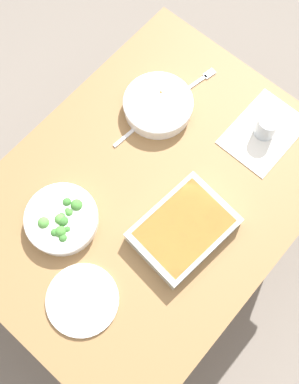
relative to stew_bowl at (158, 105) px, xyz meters
name	(u,v)px	position (x,y,z in m)	size (l,w,h in m)	color
ground_plane	(150,243)	(-0.25, -0.18, -0.77)	(6.00, 6.00, 0.00)	slate
dining_table	(150,201)	(-0.25, -0.18, -0.12)	(1.20, 0.90, 0.74)	olive
placemat	(264,132)	(0.17, -0.33, -0.03)	(0.28, 0.20, 0.00)	silver
stew_bowl	(158,105)	(0.00, 0.00, 0.00)	(0.24, 0.24, 0.06)	white
broccoli_bowl	(62,219)	(-0.50, -0.04, 0.00)	(0.23, 0.23, 0.07)	white
baking_dish	(184,229)	(-0.28, -0.34, 0.00)	(0.32, 0.25, 0.06)	silver
drink_cup	(266,127)	(0.17, -0.33, 0.01)	(0.07, 0.07, 0.08)	#B2BCC6
side_plate	(82,300)	(-0.64, -0.25, -0.03)	(0.22, 0.22, 0.01)	white
spoon_by_stew	(138,126)	(-0.09, 0.01, -0.03)	(0.18, 0.04, 0.01)	silver
fork_on_table	(198,81)	(0.18, -0.04, -0.03)	(0.18, 0.05, 0.01)	silver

